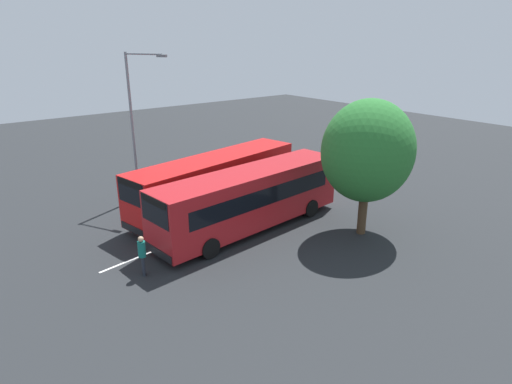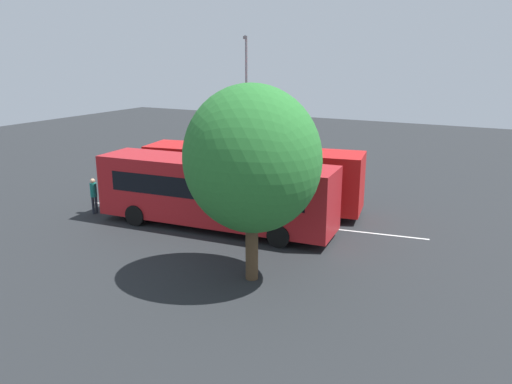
% 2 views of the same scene
% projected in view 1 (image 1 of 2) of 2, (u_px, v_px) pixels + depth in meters
% --- Properties ---
extents(ground_plane, '(78.18, 78.18, 0.00)m').
position_uv_depth(ground_plane, '(240.00, 216.00, 24.20)').
color(ground_plane, '#232628').
extents(bus_far_left, '(11.24, 4.24, 3.11)m').
position_uv_depth(bus_far_left, '(215.00, 181.00, 24.57)').
color(bus_far_left, red).
rests_on(bus_far_left, ground).
extents(bus_center_left, '(11.16, 3.30, 3.11)m').
position_uv_depth(bus_center_left, '(250.00, 197.00, 22.05)').
color(bus_center_left, '#AD191E').
rests_on(bus_center_left, ground).
extents(pedestrian, '(0.42, 0.42, 1.78)m').
position_uv_depth(pedestrian, '(142.00, 252.00, 17.83)').
color(pedestrian, '#232833').
rests_on(pedestrian, ground).
extents(street_lamp, '(1.41, 2.52, 8.64)m').
position_uv_depth(street_lamp, '(135.00, 119.00, 25.10)').
color(street_lamp, gray).
rests_on(street_lamp, ground).
extents(depot_tree, '(4.72, 4.24, 6.76)m').
position_uv_depth(depot_tree, '(368.00, 151.00, 20.67)').
color(depot_tree, '#4C3823').
rests_on(depot_tree, ground).
extents(lane_stripe_outer_left, '(16.75, 2.70, 0.01)m').
position_uv_depth(lane_stripe_outer_left, '(240.00, 216.00, 24.20)').
color(lane_stripe_outer_left, silver).
rests_on(lane_stripe_outer_left, ground).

